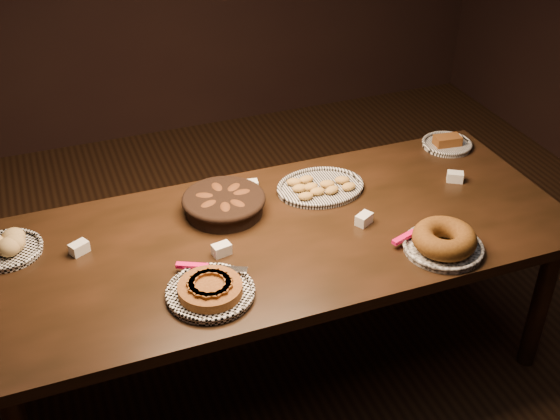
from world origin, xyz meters
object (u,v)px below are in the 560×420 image
object	(u,v)px
apple_tart_plate	(210,290)
bundt_cake_plate	(444,241)
madeleine_platter	(320,187)
buffet_table	(278,247)

from	to	relation	value
apple_tart_plate	bundt_cake_plate	size ratio (longest dim) A/B	1.03
apple_tart_plate	bundt_cake_plate	world-z (taller)	bundt_cake_plate
madeleine_platter	bundt_cake_plate	size ratio (longest dim) A/B	1.14
buffet_table	bundt_cake_plate	xyz separation A→B (m)	(0.55, -0.34, 0.11)
apple_tart_plate	madeleine_platter	size ratio (longest dim) A/B	0.90
buffet_table	apple_tart_plate	bearing A→B (deg)	-142.79
buffet_table	madeleine_platter	distance (m)	0.38
apple_tart_plate	madeleine_platter	distance (m)	0.82
apple_tart_plate	madeleine_platter	world-z (taller)	apple_tart_plate
madeleine_platter	buffet_table	bearing A→B (deg)	-134.08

